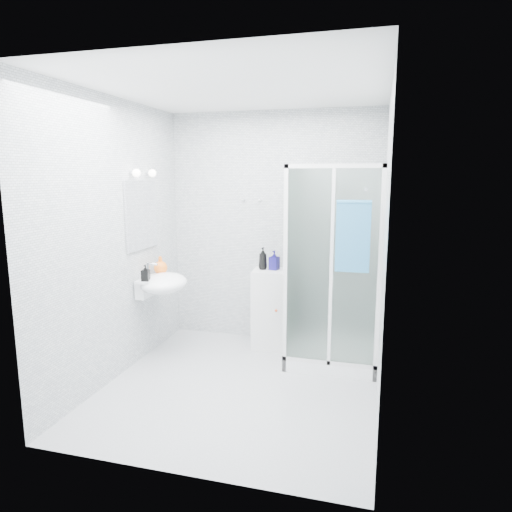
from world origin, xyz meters
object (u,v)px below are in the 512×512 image
(shower_enclosure, at_px, (325,320))
(shampoo_bottle_a, at_px, (263,258))
(wall_basin, at_px, (162,283))
(soap_dispenser_orange, at_px, (160,265))
(hand_towel, at_px, (353,235))
(storage_cabinet, at_px, (270,309))
(shampoo_bottle_b, at_px, (274,260))
(soap_dispenser_black, at_px, (146,273))

(shower_enclosure, bearing_deg, shampoo_bottle_a, 159.55)
(wall_basin, bearing_deg, soap_dispenser_orange, 119.34)
(hand_towel, bearing_deg, shampoo_bottle_a, 145.93)
(shower_enclosure, xyz_separation_m, soap_dispenser_orange, (-1.75, -0.15, 0.51))
(shower_enclosure, distance_m, storage_cabinet, 0.69)
(shampoo_bottle_a, xyz_separation_m, shampoo_bottle_b, (0.12, 0.02, -0.02))
(hand_towel, xyz_separation_m, shampoo_bottle_b, (-0.87, 0.69, -0.40))
(hand_towel, relative_size, shampoo_bottle_b, 3.04)
(wall_basin, xyz_separation_m, soap_dispenser_black, (-0.08, -0.19, 0.15))
(shampoo_bottle_a, height_order, soap_dispenser_black, shampoo_bottle_a)
(hand_towel, height_order, soap_dispenser_black, hand_towel)
(shower_enclosure, xyz_separation_m, storage_cabinet, (-0.64, 0.26, -0.01))
(shampoo_bottle_b, bearing_deg, soap_dispenser_black, -144.86)
(shampoo_bottle_b, distance_m, soap_dispenser_black, 1.38)
(wall_basin, relative_size, soap_dispenser_black, 3.44)
(soap_dispenser_orange, bearing_deg, shampoo_bottle_a, 22.61)
(soap_dispenser_black, bearing_deg, storage_cabinet, 35.01)
(soap_dispenser_orange, bearing_deg, soap_dispenser_black, -87.57)
(storage_cabinet, distance_m, shampoo_bottle_b, 0.55)
(wall_basin, xyz_separation_m, shampoo_bottle_b, (1.05, 0.60, 0.19))
(soap_dispenser_orange, distance_m, soap_dispenser_black, 0.35)
(wall_basin, distance_m, soap_dispenser_orange, 0.25)
(shower_enclosure, distance_m, hand_towel, 1.05)
(shampoo_bottle_a, bearing_deg, soap_dispenser_black, -142.26)
(hand_towel, xyz_separation_m, soap_dispenser_black, (-2.00, -0.11, -0.44))
(shampoo_bottle_b, bearing_deg, shower_enclosure, -25.51)
(storage_cabinet, height_order, hand_towel, hand_towel)
(storage_cabinet, relative_size, soap_dispenser_orange, 4.71)
(storage_cabinet, xyz_separation_m, shampoo_bottle_b, (0.04, 0.03, 0.54))
(storage_cabinet, bearing_deg, wall_basin, -155.02)
(shampoo_bottle_a, height_order, soap_dispenser_orange, shampoo_bottle_a)
(shampoo_bottle_b, relative_size, soap_dispenser_black, 1.30)
(shower_enclosure, height_order, shampoo_bottle_b, shower_enclosure)
(storage_cabinet, xyz_separation_m, hand_towel, (0.91, -0.66, 0.94))
(hand_towel, bearing_deg, storage_cabinet, 144.25)
(shower_enclosure, relative_size, soap_dispenser_orange, 10.73)
(shower_enclosure, bearing_deg, wall_basin, -169.19)
(storage_cabinet, relative_size, shampoo_bottle_b, 4.16)
(shampoo_bottle_b, bearing_deg, shampoo_bottle_a, -172.33)
(shower_enclosure, height_order, wall_basin, shower_enclosure)
(hand_towel, height_order, shampoo_bottle_a, hand_towel)
(hand_towel, bearing_deg, shower_enclosure, 123.62)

